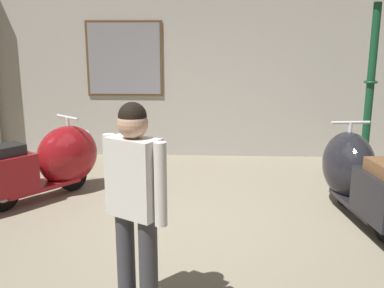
# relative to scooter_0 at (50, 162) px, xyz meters

# --- Properties ---
(ground_plane) EXTENTS (60.00, 60.00, 0.00)m
(ground_plane) POSITION_rel_scooter_0_xyz_m (1.94, -1.04, -0.49)
(ground_plane) COLOR gray
(showroom_back_wall) EXTENTS (18.00, 0.63, 3.29)m
(showroom_back_wall) POSITION_rel_scooter_0_xyz_m (1.80, 2.36, 1.16)
(showroom_back_wall) COLOR #ADA89E
(showroom_back_wall) RESTS_ON ground
(scooter_0) EXTENTS (1.47, 1.68, 1.07)m
(scooter_0) POSITION_rel_scooter_0_xyz_m (0.00, 0.00, 0.00)
(scooter_0) COLOR black
(scooter_0) RESTS_ON ground
(scooter_1) EXTENTS (0.73, 1.86, 1.10)m
(scooter_1) POSITION_rel_scooter_0_xyz_m (3.93, -0.48, 0.02)
(scooter_1) COLOR black
(scooter_1) RESTS_ON ground
(lamppost) EXTENTS (0.33, 0.33, 2.90)m
(lamppost) POSITION_rel_scooter_0_xyz_m (4.40, 0.74, 1.26)
(lamppost) COLOR #144728
(lamppost) RESTS_ON ground
(visitor_0) EXTENTS (0.50, 0.40, 1.66)m
(visitor_0) POSITION_rel_scooter_0_xyz_m (1.61, -2.60, 0.48)
(visitor_0) COLOR black
(visitor_0) RESTS_ON ground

